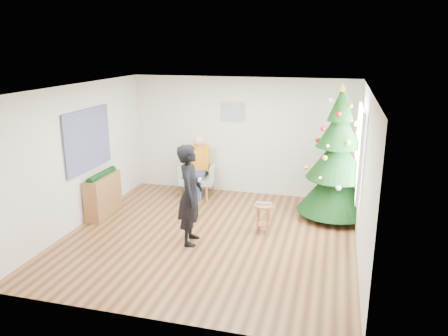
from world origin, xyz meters
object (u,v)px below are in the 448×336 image
(armchair, at_px, (198,178))
(standing_man, at_px, (190,195))
(stool, at_px, (263,218))
(console, at_px, (103,195))
(christmas_tree, at_px, (337,159))

(armchair, bearing_deg, standing_man, -85.15)
(stool, distance_m, standing_man, 1.46)
(standing_man, bearing_deg, console, 60.47)
(console, bearing_deg, armchair, 46.47)
(christmas_tree, xyz_separation_m, stool, (-1.21, -1.07, -0.90))
(christmas_tree, xyz_separation_m, console, (-4.42, -1.04, -0.77))
(christmas_tree, bearing_deg, standing_man, -142.56)
(christmas_tree, relative_size, armchair, 2.55)
(stool, height_order, console, console)
(stool, relative_size, armchair, 0.52)
(standing_man, bearing_deg, stool, -66.99)
(christmas_tree, distance_m, stool, 1.85)
(christmas_tree, relative_size, stool, 4.93)
(console, bearing_deg, christmas_tree, 11.31)
(armchair, distance_m, standing_man, 2.50)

